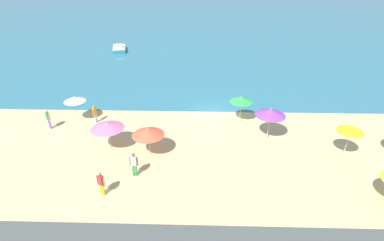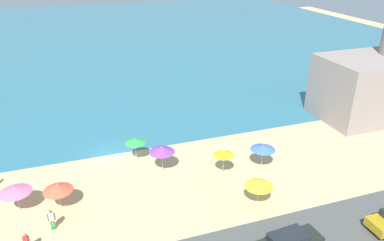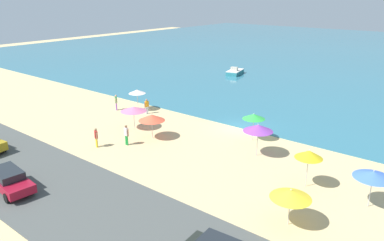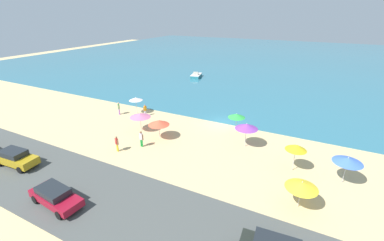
% 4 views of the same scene
% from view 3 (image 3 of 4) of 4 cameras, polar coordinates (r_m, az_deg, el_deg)
% --- Properties ---
extents(ground_plane, '(160.00, 160.00, 0.00)m').
position_cam_3_polar(ground_plane, '(36.61, 7.51, -1.20)').
color(ground_plane, '#CFB47E').
extents(sea, '(150.00, 110.00, 0.05)m').
position_cam_3_polar(sea, '(87.29, 27.01, 8.68)').
color(sea, '#2F6D82').
rests_on(sea, ground_plane).
extents(coastal_road, '(80.00, 8.00, 0.06)m').
position_cam_3_polar(coastal_road, '(24.47, -15.72, -12.49)').
color(coastal_road, '#494D4A').
rests_on(coastal_road, ground_plane).
extents(beach_umbrella_0, '(1.88, 1.88, 2.42)m').
position_cam_3_polar(beach_umbrella_0, '(41.78, -8.35, 4.37)').
color(beach_umbrella_0, '#B2B2B7').
rests_on(beach_umbrella_0, ground_plane).
extents(beach_umbrella_1, '(2.34, 2.34, 2.46)m').
position_cam_3_polar(beach_umbrella_1, '(25.08, 25.92, -7.42)').
color(beach_umbrella_1, '#B2B2B7').
rests_on(beach_umbrella_1, ground_plane).
extents(beach_umbrella_2, '(2.40, 2.40, 2.70)m').
position_cam_3_polar(beach_umbrella_2, '(29.99, 10.04, -1.12)').
color(beach_umbrella_2, '#B2B2B7').
rests_on(beach_umbrella_2, ground_plane).
extents(beach_umbrella_3, '(1.99, 1.99, 2.51)m').
position_cam_3_polar(beach_umbrella_3, '(33.19, 9.40, 0.62)').
color(beach_umbrella_3, '#B2B2B7').
rests_on(beach_umbrella_3, ground_plane).
extents(beach_umbrella_4, '(1.85, 1.85, 2.72)m').
position_cam_3_polar(beach_umbrella_4, '(25.96, 17.39, -4.94)').
color(beach_umbrella_4, '#B2B2B7').
rests_on(beach_umbrella_4, ground_plane).
extents(beach_umbrella_5, '(2.37, 2.37, 2.31)m').
position_cam_3_polar(beach_umbrella_5, '(33.43, -6.16, 0.45)').
color(beach_umbrella_5, '#B2B2B7').
rests_on(beach_umbrella_5, ground_plane).
extents(beach_umbrella_6, '(2.50, 2.50, 2.25)m').
position_cam_3_polar(beach_umbrella_6, '(36.12, -8.90, 1.75)').
color(beach_umbrella_6, '#B2B2B7').
rests_on(beach_umbrella_6, ground_plane).
extents(beach_umbrella_7, '(2.33, 2.33, 2.27)m').
position_cam_3_polar(beach_umbrella_7, '(21.73, 14.82, -10.78)').
color(beach_umbrella_7, '#B2B2B7').
rests_on(beach_umbrella_7, ground_plane).
extents(bather_0, '(0.44, 0.41, 1.76)m').
position_cam_3_polar(bather_0, '(42.57, -11.49, 2.86)').
color(bather_0, '#9C4EBC').
rests_on(bather_0, ground_plane).
extents(bather_1, '(0.31, 0.55, 1.65)m').
position_cam_3_polar(bather_1, '(40.77, -6.92, 2.29)').
color(bather_1, silver).
rests_on(bather_1, ground_plane).
extents(bather_2, '(0.52, 0.35, 1.71)m').
position_cam_3_polar(bather_2, '(32.67, -14.40, -2.38)').
color(bather_2, yellow).
rests_on(bather_2, ground_plane).
extents(bather_3, '(0.57, 0.24, 1.80)m').
position_cam_3_polar(bather_3, '(32.55, -9.98, -2.03)').
color(bather_3, green).
rests_on(bather_3, ground_plane).
extents(parked_car_0, '(4.58, 2.13, 1.38)m').
position_cam_3_polar(parked_car_0, '(27.80, -26.13, -8.05)').
color(parked_car_0, maroon).
rests_on(parked_car_0, coastal_road).
extents(skiff_nearshore, '(2.68, 4.38, 1.25)m').
position_cam_3_polar(skiff_nearshore, '(60.83, 6.58, 7.37)').
color(skiff_nearshore, teal).
rests_on(skiff_nearshore, sea).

